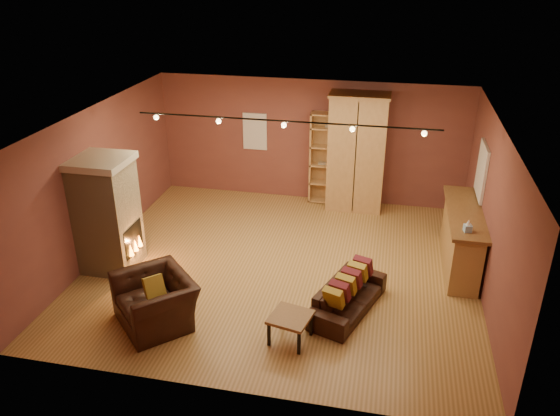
% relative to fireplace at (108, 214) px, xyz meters
% --- Properties ---
extents(floor, '(7.00, 7.00, 0.00)m').
position_rel_fireplace_xyz_m(floor, '(3.04, 0.60, -1.06)').
color(floor, olive).
rests_on(floor, ground).
extents(ceiling, '(7.00, 7.00, 0.00)m').
position_rel_fireplace_xyz_m(ceiling, '(3.04, 0.60, 1.74)').
color(ceiling, brown).
rests_on(ceiling, back_wall).
extents(back_wall, '(7.00, 0.02, 2.80)m').
position_rel_fireplace_xyz_m(back_wall, '(3.04, 3.85, 0.34)').
color(back_wall, brown).
rests_on(back_wall, floor).
extents(left_wall, '(0.02, 6.50, 2.80)m').
position_rel_fireplace_xyz_m(left_wall, '(-0.46, 0.60, 0.34)').
color(left_wall, brown).
rests_on(left_wall, floor).
extents(right_wall, '(0.02, 6.50, 2.80)m').
position_rel_fireplace_xyz_m(right_wall, '(6.54, 0.60, 0.34)').
color(right_wall, brown).
rests_on(right_wall, floor).
extents(fireplace, '(1.01, 0.98, 2.12)m').
position_rel_fireplace_xyz_m(fireplace, '(0.00, 0.00, 0.00)').
color(fireplace, tan).
rests_on(fireplace, floor).
extents(back_window, '(0.56, 0.04, 0.86)m').
position_rel_fireplace_xyz_m(back_window, '(1.74, 3.83, 0.49)').
color(back_window, white).
rests_on(back_window, back_wall).
extents(bookcase, '(0.87, 0.34, 2.12)m').
position_rel_fireplace_xyz_m(bookcase, '(3.50, 3.74, 0.02)').
color(bookcase, tan).
rests_on(bookcase, floor).
extents(armoire, '(1.28, 0.73, 2.62)m').
position_rel_fireplace_xyz_m(armoire, '(4.12, 3.52, 0.25)').
color(armoire, tan).
rests_on(armoire, floor).
extents(bar_counter, '(0.62, 2.32, 1.11)m').
position_rel_fireplace_xyz_m(bar_counter, '(6.24, 1.34, -0.50)').
color(bar_counter, tan).
rests_on(bar_counter, floor).
extents(tissue_box, '(0.14, 0.14, 0.22)m').
position_rel_fireplace_xyz_m(tissue_box, '(6.19, 0.52, 0.14)').
color(tissue_box, '#8CB9E1').
rests_on(tissue_box, bar_counter).
extents(right_window, '(0.05, 0.90, 1.00)m').
position_rel_fireplace_xyz_m(right_window, '(6.51, 2.00, 0.59)').
color(right_window, white).
rests_on(right_window, right_wall).
extents(loveseat, '(1.04, 1.77, 0.73)m').
position_rel_fireplace_xyz_m(loveseat, '(4.37, -0.50, -0.70)').
color(loveseat, black).
rests_on(loveseat, floor).
extents(armchair, '(1.40, 1.40, 1.05)m').
position_rel_fireplace_xyz_m(armchair, '(1.48, -1.44, -0.53)').
color(armchair, black).
rests_on(armchair, floor).
extents(coffee_table, '(0.68, 0.68, 0.43)m').
position_rel_fireplace_xyz_m(coffee_table, '(3.61, -1.44, -0.69)').
color(coffee_table, brown).
rests_on(coffee_table, floor).
extents(track_rail, '(5.20, 0.09, 0.13)m').
position_rel_fireplace_xyz_m(track_rail, '(3.04, 0.80, 1.63)').
color(track_rail, black).
rests_on(track_rail, ceiling).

